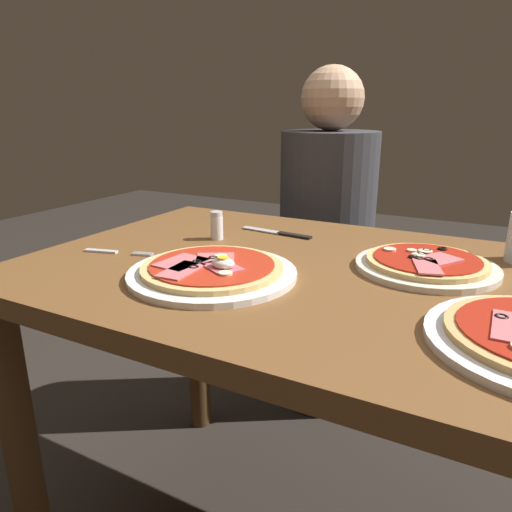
{
  "coord_description": "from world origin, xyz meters",
  "views": [
    {
      "loc": [
        0.32,
        -0.83,
        1.05
      ],
      "look_at": [
        -0.09,
        -0.07,
        0.78
      ],
      "focal_mm": 33.21,
      "sensor_mm": 36.0,
      "label": 1
    }
  ],
  "objects_px": {
    "pizza_foreground": "(212,270)",
    "diner_person": "(325,255)",
    "dining_table": "(308,326)",
    "pizza_across_left": "(426,264)",
    "fork": "(113,252)",
    "knife": "(281,233)",
    "salt_shaker": "(217,226)"
  },
  "relations": [
    {
      "from": "dining_table",
      "to": "pizza_across_left",
      "type": "distance_m",
      "value": 0.26
    },
    {
      "from": "dining_table",
      "to": "diner_person",
      "type": "distance_m",
      "value": 0.7
    },
    {
      "from": "dining_table",
      "to": "salt_shaker",
      "type": "xyz_separation_m",
      "value": [
        -0.28,
        0.09,
        0.16
      ]
    },
    {
      "from": "knife",
      "to": "diner_person",
      "type": "bearing_deg",
      "value": 95.45
    },
    {
      "from": "fork",
      "to": "diner_person",
      "type": "distance_m",
      "value": 0.83
    },
    {
      "from": "fork",
      "to": "knife",
      "type": "relative_size",
      "value": 0.8
    },
    {
      "from": "pizza_foreground",
      "to": "salt_shaker",
      "type": "distance_m",
      "value": 0.26
    },
    {
      "from": "fork",
      "to": "salt_shaker",
      "type": "distance_m",
      "value": 0.25
    },
    {
      "from": "pizza_across_left",
      "to": "diner_person",
      "type": "bearing_deg",
      "value": 125.25
    },
    {
      "from": "diner_person",
      "to": "knife",
      "type": "bearing_deg",
      "value": 95.45
    },
    {
      "from": "pizza_foreground",
      "to": "diner_person",
      "type": "height_order",
      "value": "diner_person"
    },
    {
      "from": "knife",
      "to": "fork",
      "type": "bearing_deg",
      "value": -128.9
    },
    {
      "from": "dining_table",
      "to": "pizza_across_left",
      "type": "relative_size",
      "value": 4.24
    },
    {
      "from": "pizza_across_left",
      "to": "knife",
      "type": "xyz_separation_m",
      "value": [
        -0.36,
        0.11,
        -0.01
      ]
    },
    {
      "from": "pizza_across_left",
      "to": "diner_person",
      "type": "relative_size",
      "value": 0.23
    },
    {
      "from": "pizza_foreground",
      "to": "dining_table",
      "type": "bearing_deg",
      "value": 42.87
    },
    {
      "from": "fork",
      "to": "salt_shaker",
      "type": "bearing_deg",
      "value": 55.98
    },
    {
      "from": "pizza_foreground",
      "to": "knife",
      "type": "height_order",
      "value": "pizza_foreground"
    },
    {
      "from": "dining_table",
      "to": "fork",
      "type": "xyz_separation_m",
      "value": [
        -0.41,
        -0.11,
        0.13
      ]
    },
    {
      "from": "diner_person",
      "to": "pizza_across_left",
      "type": "bearing_deg",
      "value": 125.25
    },
    {
      "from": "fork",
      "to": "knife",
      "type": "height_order",
      "value": "knife"
    },
    {
      "from": "pizza_across_left",
      "to": "diner_person",
      "type": "distance_m",
      "value": 0.73
    },
    {
      "from": "pizza_foreground",
      "to": "diner_person",
      "type": "bearing_deg",
      "value": 94.41
    },
    {
      "from": "dining_table",
      "to": "pizza_foreground",
      "type": "distance_m",
      "value": 0.24
    },
    {
      "from": "dining_table",
      "to": "pizza_foreground",
      "type": "height_order",
      "value": "pizza_foreground"
    },
    {
      "from": "dining_table",
      "to": "knife",
      "type": "height_order",
      "value": "knife"
    },
    {
      "from": "dining_table",
      "to": "pizza_across_left",
      "type": "xyz_separation_m",
      "value": [
        0.2,
        0.09,
        0.14
      ]
    },
    {
      "from": "diner_person",
      "to": "salt_shaker",
      "type": "bearing_deg",
      "value": 82.84
    },
    {
      "from": "knife",
      "to": "diner_person",
      "type": "xyz_separation_m",
      "value": [
        -0.04,
        0.46,
        -0.19
      ]
    },
    {
      "from": "dining_table",
      "to": "diner_person",
      "type": "relative_size",
      "value": 0.97
    },
    {
      "from": "dining_table",
      "to": "knife",
      "type": "distance_m",
      "value": 0.29
    },
    {
      "from": "diner_person",
      "to": "dining_table",
      "type": "bearing_deg",
      "value": 106.96
    }
  ]
}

